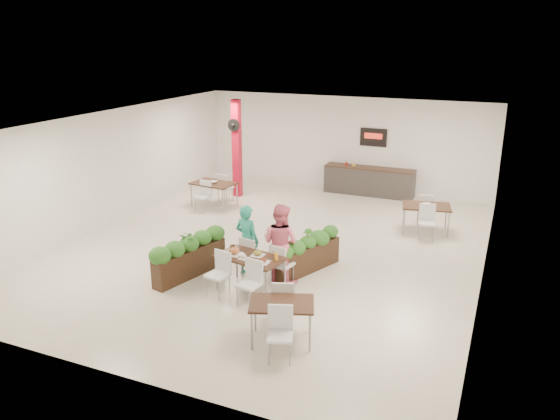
# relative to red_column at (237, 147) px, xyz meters

# --- Properties ---
(ground) EXTENTS (12.00, 12.00, 0.00)m
(ground) POSITION_rel_red_column_xyz_m (3.00, -3.79, -1.64)
(ground) COLOR beige
(ground) RESTS_ON ground
(room_shell) EXTENTS (10.10, 12.10, 3.22)m
(room_shell) POSITION_rel_red_column_xyz_m (3.00, -3.79, 0.36)
(room_shell) COLOR white
(room_shell) RESTS_ON ground
(red_column) EXTENTS (0.40, 0.41, 3.20)m
(red_column) POSITION_rel_red_column_xyz_m (0.00, 0.00, 0.00)
(red_column) COLOR #B00B23
(red_column) RESTS_ON ground
(service_counter) EXTENTS (3.00, 0.64, 2.20)m
(service_counter) POSITION_rel_red_column_xyz_m (4.00, 1.86, -1.15)
(service_counter) COLOR #2F2C2A
(service_counter) RESTS_ON ground
(main_table) EXTENTS (1.52, 1.82, 0.92)m
(main_table) POSITION_rel_red_column_xyz_m (3.51, -6.19, -1.01)
(main_table) COLOR black
(main_table) RESTS_ON ground
(diner_man) EXTENTS (0.66, 0.49, 1.63)m
(diner_man) POSITION_rel_red_column_xyz_m (3.12, -5.54, -0.83)
(diner_man) COLOR teal
(diner_man) RESTS_ON ground
(diner_woman) EXTENTS (0.96, 0.81, 1.76)m
(diner_woman) POSITION_rel_red_column_xyz_m (3.92, -5.54, -0.76)
(diner_woman) COLOR pink
(diner_woman) RESTS_ON ground
(planter_left) EXTENTS (0.81, 2.00, 1.08)m
(planter_left) POSITION_rel_red_column_xyz_m (1.97, -6.11, -1.12)
(planter_left) COLOR black
(planter_left) RESTS_ON ground
(planter_right) EXTENTS (0.99, 1.86, 1.03)m
(planter_right) POSITION_rel_red_column_xyz_m (4.30, -4.85, -1.14)
(planter_right) COLOR black
(planter_right) RESTS_ON ground
(side_table_a) EXTENTS (1.43, 1.66, 0.92)m
(side_table_a) POSITION_rel_red_column_xyz_m (-0.16, -1.29, -1.00)
(side_table_a) COLOR black
(side_table_a) RESTS_ON ground
(side_table_b) EXTENTS (1.42, 1.67, 0.92)m
(side_table_b) POSITION_rel_red_column_xyz_m (6.34, -1.10, -1.01)
(side_table_b) COLOR black
(side_table_b) RESTS_ON ground
(side_table_c) EXTENTS (1.30, 1.67, 0.92)m
(side_table_c) POSITION_rel_red_column_xyz_m (4.92, -7.82, -1.03)
(side_table_c) COLOR black
(side_table_c) RESTS_ON ground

